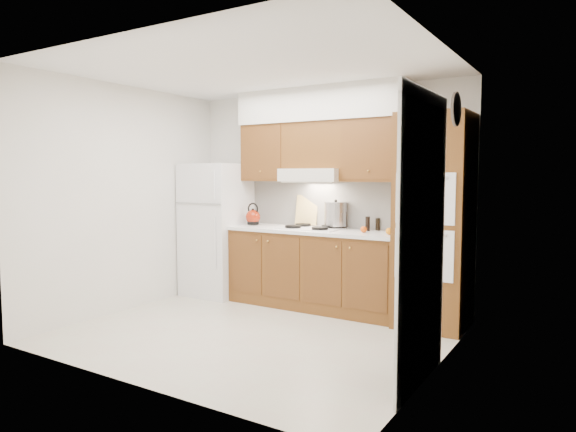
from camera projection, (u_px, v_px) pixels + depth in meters
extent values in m
plane|color=beige|center=(254.00, 333.00, 5.12)|extent=(3.60, 3.60, 0.00)
plane|color=white|center=(253.00, 68.00, 4.91)|extent=(3.60, 3.60, 0.00)
cube|color=white|center=(325.00, 198.00, 6.28)|extent=(3.60, 0.02, 2.60)
cube|color=white|center=(127.00, 199.00, 5.95)|extent=(0.02, 3.00, 2.60)
cube|color=white|center=(438.00, 210.00, 4.07)|extent=(0.02, 3.00, 2.60)
cube|color=white|center=(217.00, 229.00, 6.75)|extent=(0.75, 0.72, 1.72)
cube|color=brown|center=(314.00, 270.00, 6.08)|extent=(2.11, 0.60, 0.90)
cube|color=white|center=(314.00, 231.00, 6.04)|extent=(2.13, 0.62, 0.04)
cube|color=white|center=(326.00, 204.00, 6.26)|extent=(2.11, 0.03, 0.56)
cube|color=brown|center=(434.00, 221.00, 5.27)|extent=(0.70, 0.65, 2.20)
cube|color=brown|center=(269.00, 153.00, 6.47)|extent=(0.63, 0.33, 0.70)
cube|color=brown|center=(375.00, 150.00, 5.72)|extent=(0.73, 0.33, 0.70)
cube|color=silver|center=(314.00, 175.00, 6.08)|extent=(0.75, 0.45, 0.15)
cube|color=brown|center=(317.00, 146.00, 6.11)|extent=(0.75, 0.33, 0.55)
cube|color=silver|center=(320.00, 105.00, 6.03)|extent=(2.13, 0.36, 0.40)
cube|color=white|center=(311.00, 228.00, 6.08)|extent=(0.74, 0.50, 0.01)
cube|color=black|center=(423.00, 246.00, 3.80)|extent=(0.02, 0.90, 2.10)
cylinder|color=#3F3833|center=(456.00, 109.00, 4.47)|extent=(0.02, 0.30, 0.30)
sphere|color=maroon|center=(253.00, 217.00, 6.51)|extent=(0.24, 0.24, 0.19)
cube|color=tan|center=(307.00, 210.00, 6.37)|extent=(0.29, 0.13, 0.37)
cylinder|color=#B0B0B5|center=(336.00, 214.00, 6.09)|extent=(0.27, 0.27, 0.28)
cylinder|color=black|center=(345.00, 220.00, 6.06)|extent=(0.07, 0.07, 0.20)
cylinder|color=black|center=(368.00, 224.00, 5.84)|extent=(0.05, 0.05, 0.16)
cylinder|color=black|center=(378.00, 224.00, 5.89)|extent=(0.06, 0.06, 0.14)
sphere|color=#FFA30D|center=(389.00, 231.00, 5.47)|extent=(0.09, 0.09, 0.08)
sphere|color=orange|center=(364.00, 229.00, 5.66)|extent=(0.07, 0.07, 0.07)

